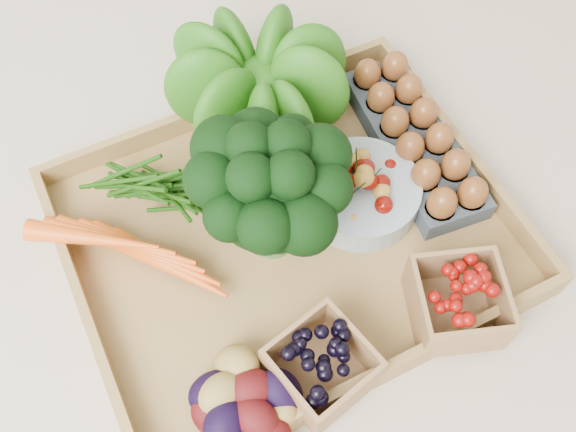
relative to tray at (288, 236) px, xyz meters
name	(u,v)px	position (x,y,z in m)	size (l,w,h in m)	color
ground	(288,239)	(0.00, 0.00, -0.01)	(4.00, 4.00, 0.00)	beige
tray	(288,236)	(0.00, 0.00, 0.00)	(0.55, 0.45, 0.01)	#9E7A42
carrots	(142,251)	(-0.18, 0.05, 0.03)	(0.19, 0.13, 0.04)	#F15713
lettuce	(260,78)	(0.05, 0.19, 0.09)	(0.17, 0.17, 0.17)	#12520C
broccoli	(271,210)	(-0.02, 0.00, 0.08)	(0.19, 0.19, 0.15)	black
cherry_bowl	(361,193)	(0.11, 0.00, 0.03)	(0.16, 0.16, 0.04)	#8C9EA5
egg_carton	(413,143)	(0.22, 0.04, 0.02)	(0.10, 0.28, 0.03)	#353E44
potatoes	(238,406)	(-0.15, -0.19, 0.05)	(0.14, 0.14, 0.08)	#39090A
punnet_blackberry	(322,367)	(-0.05, -0.19, 0.04)	(0.10, 0.10, 0.07)	black
punnet_raspberry	(457,302)	(0.13, -0.19, 0.04)	(0.10, 0.10, 0.07)	#6C0804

